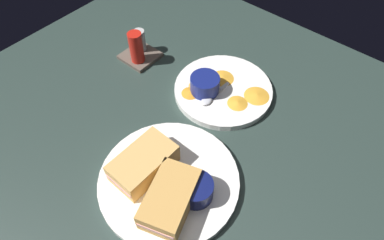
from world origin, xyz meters
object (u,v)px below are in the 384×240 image
Objects in this scene: ramekin_dark_sauce at (196,189)px; spoon_by_gravy_ramekin at (210,98)px; plate_sandwich_main at (169,181)px; condiment_caddy at (138,49)px; sandwich_half_far at (170,198)px; ramekin_light_gravy at (205,84)px; spoon_by_dark_ramekin at (171,183)px; sandwich_half_near at (144,163)px; plate_chips_companion at (223,90)px.

ramekin_dark_sauce reaches higher than spoon_by_gravy_ramekin.
condiment_caddy is (22.43, 31.43, 2.61)cm from plate_sandwich_main.
sandwich_half_far reaches higher than ramekin_light_gravy.
plate_sandwich_main is 23.01cm from spoon_by_gravy_ramekin.
spoon_by_dark_ramekin is 23.91cm from spoon_by_gravy_ramekin.
sandwich_half_near is 23.64cm from spoon_by_gravy_ramekin.
spoon_by_gravy_ramekin is (23.48, 1.76, -2.04)cm from sandwich_half_near.
sandwich_half_far is (-2.10, -9.03, 0.00)cm from sandwich_half_near.
spoon_by_gravy_ramekin is 1.04× the size of condiment_caddy.
spoon_by_gravy_ramekin is (21.05, 13.16, -1.82)cm from ramekin_dark_sauce.
plate_sandwich_main is 25.46cm from ramekin_light_gravy.
ramekin_dark_sauce is 5.69cm from spoon_by_dark_ramekin.
plate_chips_companion is 25.31cm from condiment_caddy.
spoon_by_gravy_ramekin is at bearing 32.02° from ramekin_dark_sauce.
plate_sandwich_main is 6.24cm from sandwich_half_near.
ramekin_dark_sauce is at bearing -144.65° from ramekin_light_gravy.
sandwich_half_near is at bearing 76.92° from sandwich_half_far.
condiment_caddy is at bearing 53.57° from sandwich_half_far.
sandwich_half_far reaches higher than spoon_by_dark_ramekin.
condiment_caddy reaches higher than spoon_by_dark_ramekin.
sandwich_half_near is 1.36× the size of spoon_by_dark_ramekin.
ramekin_dark_sauce is 29.28cm from plate_chips_companion.
plate_chips_companion is (28.52, 1.54, -3.20)cm from sandwich_half_near.
sandwich_half_near is at bearing 98.59° from spoon_by_dark_ramekin.
condiment_caddy is at bearing 88.82° from spoon_by_gravy_ramekin.
plate_sandwich_main and plate_chips_companion have the same top height.
spoon_by_gravy_ramekin reaches higher than plate_sandwich_main.
plate_chips_companion is 2.53× the size of condiment_caddy.
spoon_by_gravy_ramekin is (21.92, 6.88, 1.16)cm from plate_sandwich_main.
spoon_by_dark_ramekin is at bearing -119.23° from plate_sandwich_main.
sandwich_half_near reaches higher than ramekin_dark_sauce.
spoon_by_dark_ramekin is at bearing -125.31° from condiment_caddy.
ramekin_light_gravy is (23.36, 9.67, 3.00)cm from plate_sandwich_main.
spoon_by_dark_ramekin is at bearing -155.80° from ramekin_light_gravy.
sandwich_half_far is 4.61cm from spoon_by_dark_ramekin.
ramekin_light_gravy is at bearing 35.35° from ramekin_dark_sauce.
plate_chips_companion is at bearing 15.73° from spoon_by_dark_ramekin.
plate_sandwich_main is 2.10× the size of sandwich_half_near.
plate_sandwich_main is at bearing 97.92° from ramekin_dark_sauce.
plate_chips_companion is at bearing -39.81° from ramekin_light_gravy.
sandwich_half_far is at bearing -103.08° from sandwich_half_near.
ramekin_dark_sauce reaches higher than spoon_by_dark_ramekin.
sandwich_half_far reaches higher than ramekin_dark_sauce.
ramekin_light_gravy is at bearing 24.20° from spoon_by_dark_ramekin.
ramekin_light_gravy reaches higher than plate_sandwich_main.
plate_sandwich_main is 7.01cm from ramekin_dark_sauce.
spoon_by_dark_ramekin is 39.89cm from condiment_caddy.
condiment_caddy is at bearing 47.64° from sandwich_half_near.
plate_sandwich_main is 2.85× the size of spoon_by_dark_ramekin.
plate_chips_companion is 5.57cm from ramekin_light_gravy.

